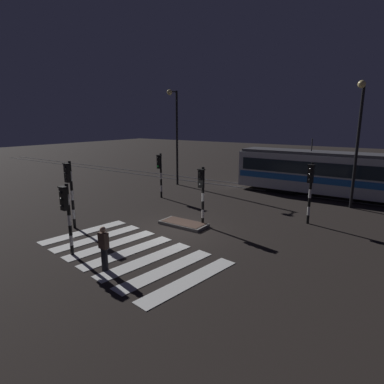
{
  "coord_description": "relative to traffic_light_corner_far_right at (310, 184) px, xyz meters",
  "views": [
    {
      "loc": [
        9.47,
        -12.14,
        5.46
      ],
      "look_at": [
        -0.86,
        2.7,
        1.4
      ],
      "focal_mm": 30.02,
      "sensor_mm": 36.0,
      "label": 1
    }
  ],
  "objects": [
    {
      "name": "traffic_light_corner_far_right",
      "position": [
        0.0,
        0.0,
        0.0
      ],
      "size": [
        0.36,
        0.42,
        3.32
      ],
      "color": "black",
      "rests_on": "ground"
    },
    {
      "name": "traffic_island",
      "position": [
        -5.33,
        -4.0,
        -2.1
      ],
      "size": [
        2.57,
        1.16,
        0.18
      ],
      "color": "slate",
      "rests_on": "ground"
    },
    {
      "name": "traffic_light_corner_far_left",
      "position": [
        -10.33,
        0.03,
        -0.09
      ],
      "size": [
        0.36,
        0.42,
        3.18
      ],
      "color": "black",
      "rests_on": "ground"
    },
    {
      "name": "tram",
      "position": [
        0.28,
        7.25,
        -0.44
      ],
      "size": [
        15.06,
        2.58,
        4.15
      ],
      "color": "silver",
      "rests_on": "ground"
    },
    {
      "name": "street_lamp_trackside_right",
      "position": [
        1.34,
        4.67,
        2.63
      ],
      "size": [
        0.44,
        1.21,
        7.67
      ],
      "color": "black",
      "rests_on": "ground"
    },
    {
      "name": "crosswalk_zebra",
      "position": [
        -5.15,
        -8.2,
        -2.18
      ],
      "size": [
        8.5,
        5.55,
        0.02
      ],
      "color": "silver",
      "rests_on": "ground"
    },
    {
      "name": "street_lamp_trackside_left",
      "position": [
        -12.29,
        4.36,
        2.72
      ],
      "size": [
        0.44,
        1.21,
        7.84
      ],
      "color": "black",
      "rests_on": "ground"
    },
    {
      "name": "pedestrian_waiting_at_kerb",
      "position": [
        -4.62,
        -9.88,
        -1.31
      ],
      "size": [
        0.36,
        0.24,
        1.71
      ],
      "color": "black",
      "rests_on": "ground"
    },
    {
      "name": "rail_near",
      "position": [
        -5.15,
        6.54,
        -2.17
      ],
      "size": [
        80.0,
        0.12,
        0.03
      ],
      "primitive_type": "cube",
      "color": "#59595E",
      "rests_on": "ground"
    },
    {
      "name": "rail_far",
      "position": [
        -5.15,
        7.97,
        -2.17
      ],
      "size": [
        80.0,
        0.12,
        0.03
      ],
      "primitive_type": "cube",
      "color": "#59595E",
      "rests_on": "ground"
    },
    {
      "name": "traffic_light_corner_near_left",
      "position": [
        -9.71,
        -7.65,
        0.11
      ],
      "size": [
        0.36,
        0.42,
        3.48
      ],
      "color": "black",
      "rests_on": "ground"
    },
    {
      "name": "traffic_light_kerb_mid_left",
      "position": [
        -6.84,
        -9.81,
        -0.2
      ],
      "size": [
        0.36,
        0.42,
        3.02
      ],
      "color": "black",
      "rests_on": "ground"
    },
    {
      "name": "ground_plane",
      "position": [
        -5.15,
        -4.92,
        -2.19
      ],
      "size": [
        120.0,
        120.0,
        0.0
      ],
      "primitive_type": "plane",
      "color": "black"
    },
    {
      "name": "traffic_light_median_centre",
      "position": [
        -4.45,
        -3.57,
        -0.12
      ],
      "size": [
        0.36,
        0.42,
        3.13
      ],
      "color": "black",
      "rests_on": "ground"
    }
  ]
}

